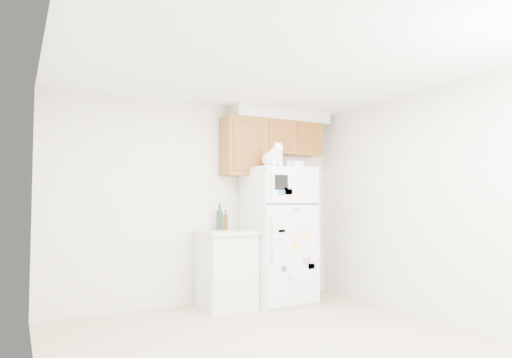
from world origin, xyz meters
TOP-DOWN VIEW (x-y plane):
  - ground_plane at (0.00, 0.00)m, footprint 3.80×4.00m
  - room_shell at (0.12, 0.24)m, footprint 3.84×4.04m
  - refrigerator at (0.91, 1.61)m, footprint 0.76×0.78m
  - base_counter at (0.22, 1.68)m, footprint 0.64×0.64m
  - cat at (0.73, 1.42)m, footprint 0.29×0.43m
  - storage_box_back at (1.14, 1.64)m, footprint 0.20×0.17m
  - storage_box_front at (1.16, 1.55)m, footprint 0.17×0.15m
  - bottle_green at (0.21, 1.86)m, footprint 0.08×0.08m
  - bottle_amber at (0.28, 1.84)m, footprint 0.06×0.06m

SIDE VIEW (x-z plane):
  - ground_plane at x=0.00m, z-range -0.01..0.00m
  - base_counter at x=0.22m, z-range 0.00..0.92m
  - refrigerator at x=0.91m, z-range 0.00..1.70m
  - bottle_amber at x=0.28m, z-range 0.92..1.18m
  - bottle_green at x=0.21m, z-range 0.92..1.25m
  - room_shell at x=0.12m, z-range 0.41..2.93m
  - storage_box_front at x=1.16m, z-range 1.70..1.79m
  - storage_box_back at x=1.14m, z-range 1.70..1.80m
  - cat at x=0.73m, z-range 1.66..1.96m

